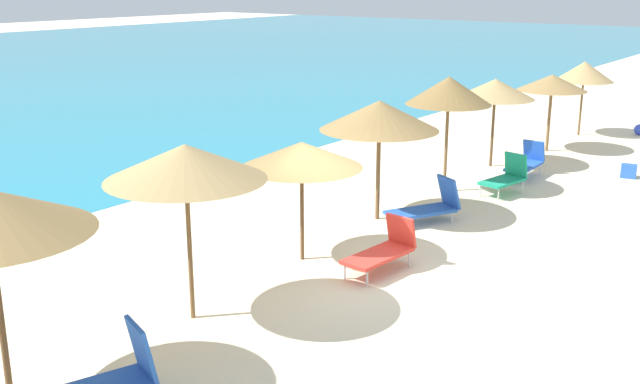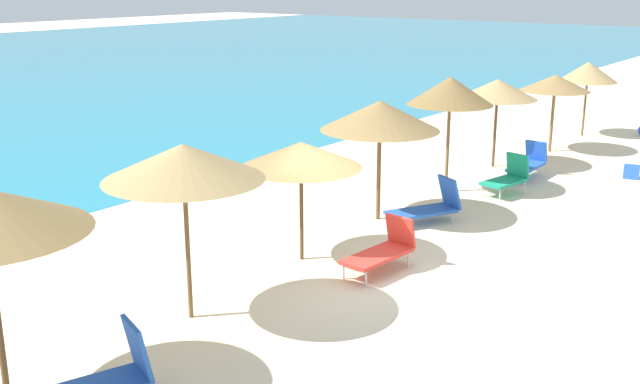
% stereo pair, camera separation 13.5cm
% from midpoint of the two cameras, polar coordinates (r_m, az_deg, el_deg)
% --- Properties ---
extents(ground_plane, '(160.00, 160.00, 0.00)m').
position_cam_midpoint_polar(ground_plane, '(14.03, 2.75, -6.16)').
color(ground_plane, beige).
extents(beach_umbrella_4, '(2.51, 2.51, 2.87)m').
position_cam_midpoint_polar(beach_umbrella_4, '(11.59, -10.56, 2.23)').
color(beach_umbrella_4, brown).
rests_on(beach_umbrella_4, ground_plane).
extents(beach_umbrella_5, '(2.32, 2.32, 2.34)m').
position_cam_midpoint_polar(beach_umbrella_5, '(14.06, -1.69, 2.85)').
color(beach_umbrella_5, brown).
rests_on(beach_umbrella_5, ground_plane).
extents(beach_umbrella_6, '(2.65, 2.65, 2.72)m').
position_cam_midpoint_polar(beach_umbrella_6, '(16.54, 4.31, 5.84)').
color(beach_umbrella_6, brown).
rests_on(beach_umbrella_6, ground_plane).
extents(beach_umbrella_7, '(2.15, 2.15, 2.95)m').
position_cam_midpoint_polar(beach_umbrella_7, '(18.99, 9.59, 7.62)').
color(beach_umbrella_7, brown).
rests_on(beach_umbrella_7, ground_plane).
extents(beach_umbrella_8, '(2.24, 2.24, 2.54)m').
position_cam_midpoint_polar(beach_umbrella_8, '(21.99, 13.04, 7.66)').
color(beach_umbrella_8, brown).
rests_on(beach_umbrella_8, ground_plane).
extents(beach_umbrella_9, '(2.15, 2.15, 2.42)m').
position_cam_midpoint_polar(beach_umbrella_9, '(24.50, 17.12, 7.96)').
color(beach_umbrella_9, brown).
rests_on(beach_umbrella_9, ground_plane).
extents(beach_umbrella_10, '(1.98, 1.98, 2.56)m').
position_cam_midpoint_polar(beach_umbrella_10, '(27.43, 19.37, 8.66)').
color(beach_umbrella_10, brown).
rests_on(beach_umbrella_10, ground_plane).
extents(lounge_chair_0, '(1.60, 0.76, 0.96)m').
position_cam_midpoint_polar(lounge_chair_0, '(14.02, 4.62, -4.37)').
color(lounge_chair_0, red).
rests_on(lounge_chair_0, ground_plane).
extents(lounge_chair_1, '(1.38, 0.85, 0.99)m').
position_cam_midpoint_polar(lounge_chair_1, '(19.50, 13.82, 1.15)').
color(lounge_chair_1, '#199972').
rests_on(lounge_chair_1, ground_plane).
extents(lounge_chair_2, '(1.58, 0.62, 0.96)m').
position_cam_midpoint_polar(lounge_chair_2, '(21.26, 15.28, 2.20)').
color(lounge_chair_2, blue).
rests_on(lounge_chair_2, ground_plane).
extents(lounge_chair_3, '(1.65, 1.12, 1.06)m').
position_cam_midpoint_polar(lounge_chair_3, '(10.14, -16.33, -13.50)').
color(lounge_chair_3, blue).
rests_on(lounge_chair_3, ground_plane).
extents(lounge_chair_4, '(1.78, 1.34, 1.00)m').
position_cam_midpoint_polar(lounge_chair_4, '(16.90, 8.04, -1.06)').
color(lounge_chair_4, blue).
rests_on(lounge_chair_4, ground_plane).
extents(beach_ball, '(0.38, 0.38, 0.38)m').
position_cam_midpoint_polar(beach_ball, '(28.47, 23.05, 4.39)').
color(beach_ball, blue).
rests_on(beach_ball, ground_plane).
extents(cooler_box, '(0.38, 0.46, 0.37)m').
position_cam_midpoint_polar(cooler_box, '(22.20, 22.31, 1.48)').
color(cooler_box, blue).
rests_on(cooler_box, ground_plane).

